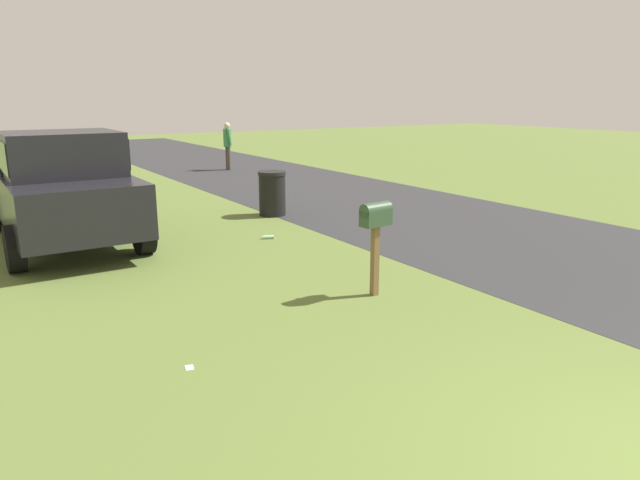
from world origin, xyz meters
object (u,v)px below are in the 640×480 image
Objects in this scene: mailbox at (376,222)px; pickup_truck at (61,185)px; pedestrian at (228,142)px; trash_bin at (272,193)px.

pickup_truck is at bearing 23.83° from mailbox.
pedestrian is at bearing 140.10° from pickup_truck.
trash_bin is 0.59× the size of pedestrian.
pickup_truck is 5.08× the size of trash_bin.
pickup_truck is 2.98× the size of pedestrian.
pedestrian reaches higher than mailbox.
pedestrian is (8.34, -2.56, 0.50)m from trash_bin.
pickup_truck is at bearing 93.39° from trash_bin.
pickup_truck reaches higher than mailbox.
mailbox is 0.75× the size of pedestrian.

